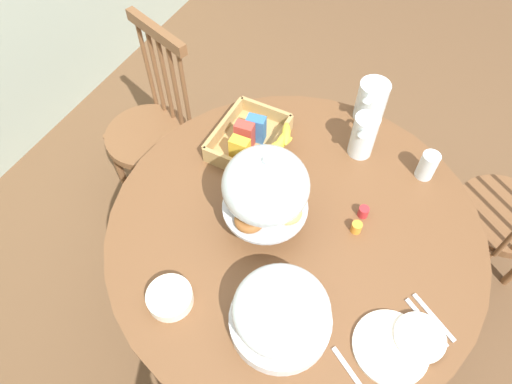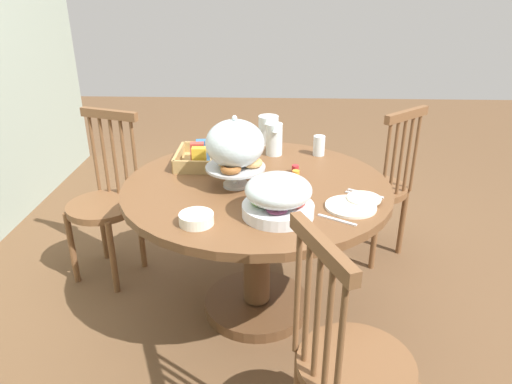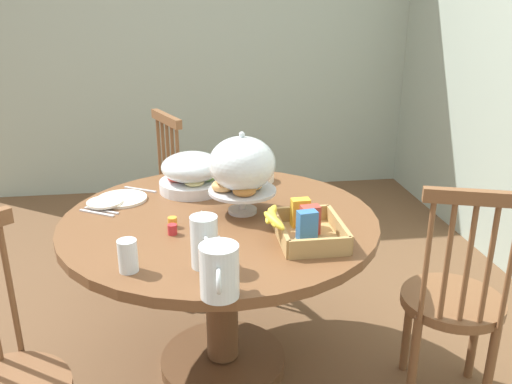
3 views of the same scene
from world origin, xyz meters
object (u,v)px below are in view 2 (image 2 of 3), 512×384
windsor_chair_facing_door (378,189)px  pastry_stand_with_dome (235,147)px  china_plate_large (351,207)px  cereal_bowl (196,219)px  fruit_platter_covered (278,197)px  dining_table (257,220)px  milk_pitcher (274,140)px  orange_juice_pitcher (268,131)px  windsor_chair_by_cabinet (349,367)px  cereal_basket (203,156)px  drinking_glass (319,146)px  windsor_chair_near_window (105,205)px  china_plate_small (364,198)px

windsor_chair_facing_door → pastry_stand_with_dome: (-0.64, 0.82, 0.48)m
china_plate_large → cereal_bowl: bearing=104.8°
fruit_platter_covered → cereal_bowl: 0.34m
cereal_bowl → windsor_chair_facing_door: bearing=-42.9°
pastry_stand_with_dome → fruit_platter_covered: (-0.30, -0.20, -0.11)m
fruit_platter_covered → dining_table: bearing=16.7°
fruit_platter_covered → milk_pitcher: (0.75, 0.02, -0.00)m
orange_juice_pitcher → dining_table: bearing=175.7°
windsor_chair_by_cabinet → fruit_platter_covered: size_ratio=3.25×
windsor_chair_facing_door → cereal_bowl: windsor_chair_facing_door is taller
cereal_basket → drinking_glass: size_ratio=2.87×
china_plate_large → dining_table: bearing=58.8°
windsor_chair_near_window → drinking_glass: size_ratio=8.86×
cereal_basket → windsor_chair_near_window: bearing=82.4°
dining_table → milk_pitcher: bearing=-11.0°
windsor_chair_near_window → windsor_chair_facing_door: 1.63m
milk_pitcher → windsor_chair_facing_door: bearing=-73.6°
fruit_platter_covered → cereal_basket: (0.58, 0.39, -0.04)m
windsor_chair_facing_door → china_plate_small: bearing=162.8°
dining_table → pastry_stand_with_dome: pastry_stand_with_dome is taller
china_plate_small → pastry_stand_with_dome: bearing=75.2°
windsor_chair_facing_door → milk_pitcher: bearing=106.4°
fruit_platter_covered → drinking_glass: 0.78m
fruit_platter_covered → cereal_bowl: fruit_platter_covered is taller
windsor_chair_facing_door → cereal_bowl: bearing=137.1°
windsor_chair_facing_door → milk_pitcher: (-0.19, 0.64, 0.37)m
orange_juice_pitcher → cereal_bowl: size_ratio=1.44×
orange_juice_pitcher → cereal_bowl: bearing=165.2°
orange_juice_pitcher → milk_pitcher: milk_pitcher is taller
pastry_stand_with_dome → dining_table: bearing=-69.9°
dining_table → cereal_bowl: bearing=151.6°
cereal_bowl → drinking_glass: 1.00m
fruit_platter_covered → orange_juice_pitcher: bearing=3.2°
windsor_chair_facing_door → cereal_basket: bearing=109.3°
windsor_chair_by_cabinet → windsor_chair_facing_door: (1.48, -0.38, 0.00)m
cereal_bowl → windsor_chair_near_window: bearing=41.4°
windsor_chair_near_window → cereal_bowl: size_ratio=6.96×
milk_pitcher → drinking_glass: milk_pitcher is taller
pastry_stand_with_dome → china_plate_large: 0.59m
fruit_platter_covered → orange_juice_pitcher: 0.94m
dining_table → windsor_chair_by_cabinet: (-0.88, -0.34, -0.09)m
milk_pitcher → china_plate_small: (-0.60, -0.40, -0.06)m
fruit_platter_covered → milk_pitcher: fruit_platter_covered is taller
milk_pitcher → orange_juice_pitcher: bearing=9.9°
dining_table → windsor_chair_facing_door: windsor_chair_facing_door is taller
pastry_stand_with_dome → cereal_basket: pastry_stand_with_dome is taller
china_plate_large → pastry_stand_with_dome: bearing=67.3°
dining_table → windsor_chair_near_window: (0.33, 0.88, -0.09)m
china_plate_small → windsor_chair_facing_door: bearing=-17.2°
windsor_chair_by_cabinet → orange_juice_pitcher: windsor_chair_by_cabinet is taller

